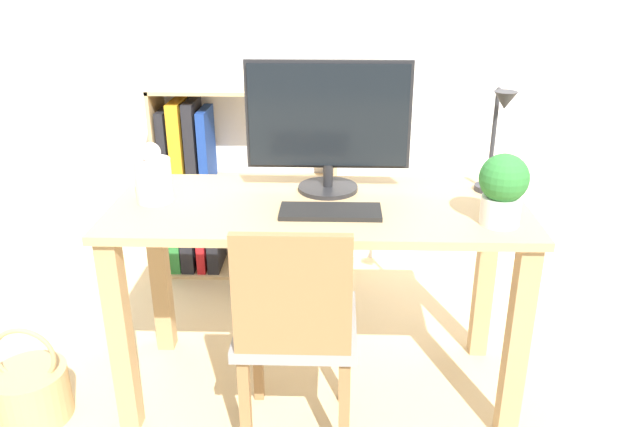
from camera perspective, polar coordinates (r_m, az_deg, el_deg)
The scene contains 11 objects.
ground_plane at distance 2.59m, azimuth -0.07°, elevation -15.36°, with size 10.00×10.00×0.00m, color #CCB284.
wall_back at distance 3.22m, azimuth 0.61°, elevation 17.37°, with size 8.00×0.05×2.60m.
desk at distance 2.26m, azimuth -0.08°, elevation -2.73°, with size 1.46×0.61×0.78m.
monitor at distance 2.26m, azimuth 0.76°, elevation 8.44°, with size 0.59×0.22×0.48m.
keyboard at distance 2.11m, azimuth 0.97°, elevation 0.17°, with size 0.34×0.14×0.02m.
vase at distance 2.28m, azimuth -15.00°, elevation 3.25°, with size 0.13×0.13×0.21m.
desk_lamp at distance 2.29m, azimuth 15.96°, elevation 7.15°, with size 0.10×0.19×0.39m.
potted_plant at distance 2.08m, azimuth 16.39°, elevation 2.30°, with size 0.16×0.16×0.24m.
chair at distance 2.07m, azimuth -2.25°, elevation -10.23°, with size 0.40×0.40×0.86m.
bookshelf at distance 3.30m, azimuth -9.76°, elevation 2.36°, with size 0.92×0.28×1.00m.
basket at distance 2.60m, azimuth -24.84°, elevation -14.57°, with size 0.27×0.27×0.38m.
Camera 1 is at (0.07, -2.04, 1.59)m, focal length 35.00 mm.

